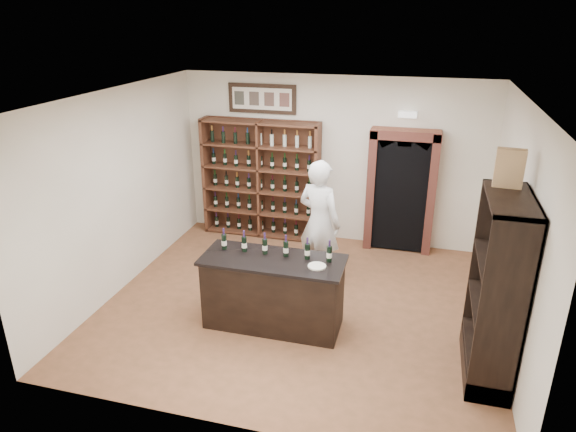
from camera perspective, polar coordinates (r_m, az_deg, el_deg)
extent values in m
plane|color=brown|center=(7.64, 1.16, -9.71)|extent=(5.50, 5.50, 0.00)
plane|color=white|center=(6.59, 1.36, 13.14)|extent=(5.50, 5.50, 0.00)
cube|color=white|center=(9.30, 4.98, 6.16)|extent=(5.50, 0.04, 3.00)
cube|color=white|center=(8.05, -18.15, 2.63)|extent=(0.04, 5.00, 3.00)
cube|color=white|center=(6.91, 23.99, -1.33)|extent=(0.04, 5.00, 3.00)
cube|color=#572F1D|center=(9.69, -2.73, 4.39)|extent=(2.20, 0.02, 2.20)
cube|color=#572F1D|center=(9.90, -8.98, 4.52)|extent=(0.06, 0.38, 2.20)
cube|color=#572F1D|center=(9.26, 3.26, 3.56)|extent=(0.06, 0.38, 2.20)
cube|color=#572F1D|center=(9.53, -3.06, 4.08)|extent=(0.04, 0.38, 2.20)
cube|color=#572F1D|center=(9.90, -2.94, -1.78)|extent=(2.18, 0.38, 0.04)
cube|color=#572F1D|center=(9.74, -2.99, 0.51)|extent=(2.18, 0.38, 0.04)
cube|color=#572F1D|center=(9.59, -3.04, 2.87)|extent=(2.18, 0.38, 0.03)
cube|color=#572F1D|center=(9.46, -3.09, 5.30)|extent=(2.18, 0.38, 0.04)
cube|color=#572F1D|center=(9.35, -3.14, 7.79)|extent=(2.18, 0.38, 0.04)
cube|color=#572F1D|center=(9.26, -3.19, 10.34)|extent=(2.18, 0.38, 0.04)
cube|color=black|center=(9.36, -2.89, 12.89)|extent=(1.25, 0.04, 0.52)
cube|color=black|center=(9.15, 12.42, 2.54)|extent=(0.97, 0.29, 2.05)
cube|color=#A24D3E|center=(9.16, 9.21, 2.92)|extent=(0.14, 0.35, 2.15)
cube|color=#A24D3E|center=(9.13, 15.64, 2.31)|extent=(0.14, 0.35, 2.15)
cube|color=#A24D3E|center=(8.86, 12.95, 8.84)|extent=(1.15, 0.35, 0.16)
cube|color=white|center=(8.90, 13.16, 10.92)|extent=(0.30, 0.10, 0.10)
cube|color=black|center=(6.95, -1.64, -8.67)|extent=(1.80, 0.70, 0.94)
cube|color=black|center=(6.70, -1.69, -4.91)|extent=(1.88, 0.78, 0.04)
cylinder|color=black|center=(6.97, -7.11, -2.85)|extent=(0.07, 0.07, 0.21)
cylinder|color=silver|center=(6.98, -7.11, -2.96)|extent=(0.07, 0.07, 0.07)
cylinder|color=#3E2564|center=(6.91, -7.17, -1.72)|extent=(0.03, 0.03, 0.09)
cylinder|color=black|center=(6.87, -4.88, -3.12)|extent=(0.07, 0.07, 0.21)
cylinder|color=silver|center=(6.88, -4.88, -3.24)|extent=(0.07, 0.07, 0.07)
cylinder|color=#3E2564|center=(6.81, -4.92, -1.98)|extent=(0.03, 0.03, 0.09)
cylinder|color=black|center=(6.79, -2.59, -3.40)|extent=(0.07, 0.07, 0.21)
cylinder|color=silver|center=(6.79, -2.59, -3.51)|extent=(0.07, 0.07, 0.07)
cylinder|color=#3E2564|center=(6.72, -2.61, -2.24)|extent=(0.03, 0.03, 0.09)
cylinder|color=black|center=(6.71, -0.24, -3.67)|extent=(0.07, 0.07, 0.21)
cylinder|color=silver|center=(6.72, -0.24, -3.79)|extent=(0.07, 0.07, 0.07)
cylinder|color=#3E2564|center=(6.65, -0.24, -2.51)|extent=(0.03, 0.03, 0.09)
cylinder|color=black|center=(6.65, 2.16, -3.95)|extent=(0.07, 0.07, 0.21)
cylinder|color=silver|center=(6.66, 2.16, -4.07)|extent=(0.07, 0.07, 0.07)
cylinder|color=#3E2564|center=(6.59, 2.18, -2.77)|extent=(0.03, 0.03, 0.09)
cylinder|color=black|center=(6.60, 4.60, -4.22)|extent=(0.07, 0.07, 0.21)
cylinder|color=silver|center=(6.60, 4.60, -4.34)|extent=(0.07, 0.07, 0.07)
cylinder|color=#3E2564|center=(6.53, 4.64, -3.04)|extent=(0.03, 0.03, 0.09)
cube|color=black|center=(6.26, 24.22, -7.81)|extent=(0.02, 1.20, 2.20)
cube|color=black|center=(5.72, 22.70, -10.43)|extent=(0.48, 0.04, 2.20)
cube|color=black|center=(6.73, 21.65, -5.29)|extent=(0.48, 0.04, 2.20)
cube|color=black|center=(5.80, 23.61, 1.72)|extent=(0.48, 1.20, 0.04)
cube|color=black|center=(6.73, 20.92, -14.97)|extent=(0.48, 1.20, 0.24)
cube|color=black|center=(6.60, 21.19, -13.36)|extent=(0.48, 1.16, 0.03)
cube|color=black|center=(6.32, 21.87, -9.24)|extent=(0.48, 1.16, 0.03)
cube|color=black|center=(6.07, 22.59, -4.76)|extent=(0.48, 1.16, 0.03)
imported|color=white|center=(7.86, 3.51, -0.73)|extent=(0.85, 0.71, 1.98)
cylinder|color=silver|center=(6.49, 3.24, -5.59)|extent=(0.23, 0.23, 0.02)
cube|color=tan|center=(6.06, 23.39, 4.90)|extent=(0.31, 0.15, 0.43)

